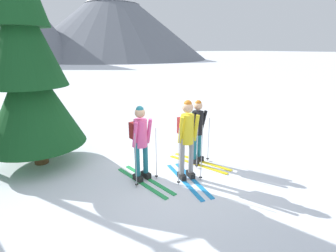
{
  "coord_description": "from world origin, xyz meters",
  "views": [
    {
      "loc": [
        -2.52,
        -4.74,
        2.82
      ],
      "look_at": [
        0.17,
        0.41,
        1.05
      ],
      "focal_mm": 27.39,
      "sensor_mm": 36.0,
      "label": 1
    }
  ],
  "objects_px": {
    "skier_in_pink": "(140,140)",
    "skier_in_black": "(197,129)",
    "pine_tree_near": "(26,61)",
    "skier_in_yellow": "(187,136)"
  },
  "relations": [
    {
      "from": "skier_in_pink",
      "to": "skier_in_black",
      "type": "distance_m",
      "value": 1.59
    },
    {
      "from": "skier_in_pink",
      "to": "pine_tree_near",
      "type": "distance_m",
      "value": 3.21
    },
    {
      "from": "skier_in_yellow",
      "to": "skier_in_black",
      "type": "distance_m",
      "value": 0.91
    },
    {
      "from": "skier_in_pink",
      "to": "skier_in_yellow",
      "type": "xyz_separation_m",
      "value": [
        0.91,
        -0.42,
        0.08
      ]
    },
    {
      "from": "skier_in_pink",
      "to": "skier_in_black",
      "type": "height_order",
      "value": "skier_in_pink"
    },
    {
      "from": "skier_in_yellow",
      "to": "skier_in_black",
      "type": "xyz_separation_m",
      "value": [
        0.67,
        0.61,
        -0.12
      ]
    },
    {
      "from": "skier_in_yellow",
      "to": "pine_tree_near",
      "type": "xyz_separation_m",
      "value": [
        -2.85,
        2.41,
        1.51
      ]
    },
    {
      "from": "skier_in_pink",
      "to": "skier_in_yellow",
      "type": "distance_m",
      "value": 1.0
    },
    {
      "from": "skier_in_black",
      "to": "skier_in_yellow",
      "type": "bearing_deg",
      "value": -137.75
    },
    {
      "from": "skier_in_black",
      "to": "pine_tree_near",
      "type": "relative_size",
      "value": 0.3
    }
  ]
}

